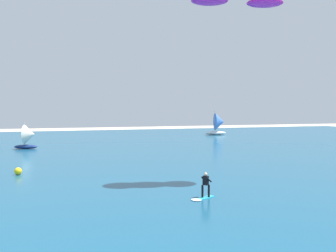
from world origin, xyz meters
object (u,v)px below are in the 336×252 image
(kitesurfer, at_px, (204,189))
(marker_buoy, at_px, (18,171))
(sailboat_far_left, at_px, (219,124))
(sailboat_far_right, at_px, (29,136))

(kitesurfer, relative_size, marker_buoy, 3.07)
(sailboat_far_left, xyz_separation_m, sailboat_far_right, (-38.05, -16.57, -0.65))
(kitesurfer, xyz_separation_m, marker_buoy, (-11.96, 13.04, -0.28))
(kitesurfer, distance_m, sailboat_far_left, 57.92)
(kitesurfer, distance_m, marker_buoy, 17.69)
(sailboat_far_left, relative_size, marker_buoy, 8.17)
(sailboat_far_right, distance_m, marker_buoy, 22.02)
(kitesurfer, height_order, sailboat_far_right, sailboat_far_right)
(kitesurfer, bearing_deg, sailboat_far_left, 63.00)
(marker_buoy, bearing_deg, sailboat_far_left, 45.22)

